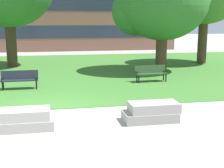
{
  "coord_description": "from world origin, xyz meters",
  "views": [
    {
      "loc": [
        0.07,
        -11.69,
        3.29
      ],
      "look_at": [
        2.06,
        -1.4,
        1.2
      ],
      "focal_mm": 50.0,
      "sensor_mm": 36.0,
      "label": 1
    }
  ],
  "objects_px": {
    "concrete_block_left": "(152,112)",
    "park_bench_near_left": "(151,72)",
    "park_bench_near_right": "(20,78)",
    "concrete_block_center": "(24,120)"
  },
  "relations": [
    {
      "from": "park_bench_near_left",
      "to": "park_bench_near_right",
      "type": "xyz_separation_m",
      "value": [
        -7.0,
        -0.63,
        0.0
      ]
    },
    {
      "from": "concrete_block_left",
      "to": "park_bench_near_left",
      "type": "bearing_deg",
      "value": 72.32
    },
    {
      "from": "concrete_block_center",
      "to": "park_bench_near_left",
      "type": "height_order",
      "value": "park_bench_near_left"
    },
    {
      "from": "park_bench_near_left",
      "to": "park_bench_near_right",
      "type": "relative_size",
      "value": 1.01
    },
    {
      "from": "concrete_block_left",
      "to": "park_bench_near_left",
      "type": "xyz_separation_m",
      "value": [
        2.15,
        6.76,
        0.23
      ]
    },
    {
      "from": "park_bench_near_right",
      "to": "park_bench_near_left",
      "type": "bearing_deg",
      "value": 5.16
    },
    {
      "from": "concrete_block_center",
      "to": "concrete_block_left",
      "type": "xyz_separation_m",
      "value": [
        4.16,
        0.03,
        0.0
      ]
    },
    {
      "from": "concrete_block_center",
      "to": "park_bench_near_right",
      "type": "relative_size",
      "value": 0.99
    },
    {
      "from": "park_bench_near_left",
      "to": "park_bench_near_right",
      "type": "height_order",
      "value": "same"
    },
    {
      "from": "concrete_block_center",
      "to": "park_bench_near_right",
      "type": "height_order",
      "value": "park_bench_near_right"
    }
  ]
}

